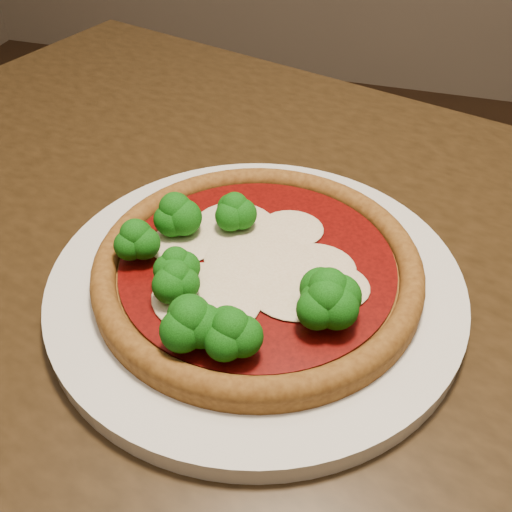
# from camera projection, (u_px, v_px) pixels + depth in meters

# --- Properties ---
(dining_table) EXTENTS (1.43, 1.09, 0.75)m
(dining_table) POSITION_uv_depth(u_px,v_px,m) (323.00, 357.00, 0.56)
(dining_table) COLOR black
(dining_table) RESTS_ON floor
(plate) EXTENTS (0.35, 0.35, 0.02)m
(plate) POSITION_uv_depth(u_px,v_px,m) (256.00, 283.00, 0.49)
(plate) COLOR silver
(plate) RESTS_ON dining_table
(pizza) EXTENTS (0.27, 0.27, 0.06)m
(pizza) POSITION_uv_depth(u_px,v_px,m) (251.00, 266.00, 0.47)
(pizza) COLOR brown
(pizza) RESTS_ON plate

